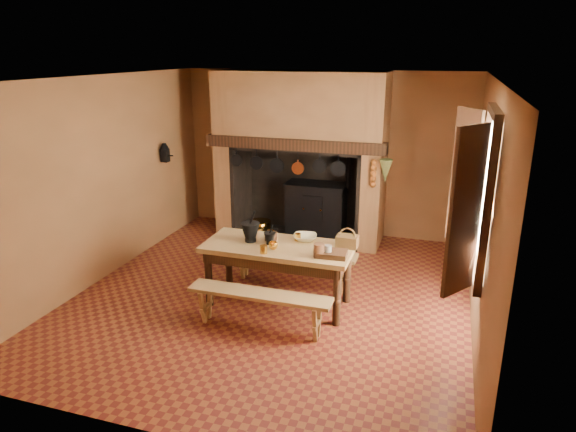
# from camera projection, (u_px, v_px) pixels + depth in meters

# --- Properties ---
(floor) EXTENTS (5.50, 5.50, 0.00)m
(floor) POSITION_uv_depth(u_px,v_px,m) (273.00, 295.00, 6.84)
(floor) COLOR brown
(floor) RESTS_ON ground
(ceiling) EXTENTS (5.50, 5.50, 0.00)m
(ceiling) POSITION_uv_depth(u_px,v_px,m) (271.00, 78.00, 5.97)
(ceiling) COLOR silver
(ceiling) RESTS_ON back_wall
(back_wall) EXTENTS (5.00, 0.02, 2.80)m
(back_wall) POSITION_uv_depth(u_px,v_px,m) (324.00, 153.00, 8.90)
(back_wall) COLOR #96653C
(back_wall) RESTS_ON floor
(wall_left) EXTENTS (0.02, 5.50, 2.80)m
(wall_left) POSITION_uv_depth(u_px,v_px,m) (102.00, 179.00, 7.12)
(wall_left) COLOR #96653C
(wall_left) RESTS_ON floor
(wall_right) EXTENTS (0.02, 5.50, 2.80)m
(wall_right) POSITION_uv_depth(u_px,v_px,m) (485.00, 212.00, 5.69)
(wall_right) COLOR #96653C
(wall_right) RESTS_ON floor
(wall_front) EXTENTS (5.00, 0.02, 2.80)m
(wall_front) POSITION_uv_depth(u_px,v_px,m) (153.00, 286.00, 3.91)
(wall_front) COLOR #96653C
(wall_front) RESTS_ON floor
(chimney_breast) EXTENTS (2.95, 0.96, 2.80)m
(chimney_breast) POSITION_uv_depth(u_px,v_px,m) (301.00, 133.00, 8.46)
(chimney_breast) COLOR #96653C
(chimney_breast) RESTS_ON floor
(iron_range) EXTENTS (1.12, 0.55, 1.60)m
(iron_range) POSITION_uv_depth(u_px,v_px,m) (317.00, 208.00, 8.92)
(iron_range) COLOR black
(iron_range) RESTS_ON floor
(hearth_pans) EXTENTS (0.51, 0.62, 0.20)m
(hearth_pans) POSITION_uv_depth(u_px,v_px,m) (258.00, 228.00, 9.12)
(hearth_pans) COLOR gold
(hearth_pans) RESTS_ON floor
(hanging_pans) EXTENTS (1.92, 0.29, 0.27)m
(hanging_pans) POSITION_uv_depth(u_px,v_px,m) (289.00, 166.00, 8.15)
(hanging_pans) COLOR black
(hanging_pans) RESTS_ON chimney_breast
(onion_string) EXTENTS (0.12, 0.10, 0.46)m
(onion_string) POSITION_uv_depth(u_px,v_px,m) (373.00, 173.00, 7.76)
(onion_string) COLOR #AC621F
(onion_string) RESTS_ON chimney_breast
(herb_bunch) EXTENTS (0.20, 0.20, 0.35)m
(herb_bunch) POSITION_uv_depth(u_px,v_px,m) (386.00, 171.00, 7.69)
(herb_bunch) COLOR #505B2B
(herb_bunch) RESTS_ON chimney_breast
(window) EXTENTS (0.39, 1.75, 1.76)m
(window) POSITION_uv_depth(u_px,v_px,m) (474.00, 194.00, 5.27)
(window) COLOR white
(window) RESTS_ON wall_right
(wall_coffee_mill) EXTENTS (0.23, 0.16, 0.31)m
(wall_coffee_mill) POSITION_uv_depth(u_px,v_px,m) (165.00, 151.00, 8.47)
(wall_coffee_mill) COLOR black
(wall_coffee_mill) RESTS_ON wall_left
(work_table) EXTENTS (1.85, 0.82, 0.80)m
(work_table) POSITION_uv_depth(u_px,v_px,m) (278.00, 254.00, 6.41)
(work_table) COLOR #AF8450
(work_table) RESTS_ON floor
(bench_front) EXTENTS (1.68, 0.29, 0.47)m
(bench_front) POSITION_uv_depth(u_px,v_px,m) (260.00, 302.00, 5.89)
(bench_front) COLOR #AF8450
(bench_front) RESTS_ON floor
(bench_back) EXTENTS (1.78, 0.31, 0.50)m
(bench_back) POSITION_uv_depth(u_px,v_px,m) (293.00, 259.00, 7.06)
(bench_back) COLOR #AF8450
(bench_back) RESTS_ON floor
(mortar_large) EXTENTS (0.24, 0.24, 0.42)m
(mortar_large) POSITION_uv_depth(u_px,v_px,m) (250.00, 231.00, 6.45)
(mortar_large) COLOR black
(mortar_large) RESTS_ON work_table
(mortar_small) EXTENTS (0.15, 0.15, 0.25)m
(mortar_small) POSITION_uv_depth(u_px,v_px,m) (270.00, 238.00, 6.38)
(mortar_small) COLOR black
(mortar_small) RESTS_ON work_table
(coffee_grinder) EXTENTS (0.17, 0.14, 0.18)m
(coffee_grinder) POSITION_uv_depth(u_px,v_px,m) (271.00, 236.00, 6.49)
(coffee_grinder) COLOR #361B11
(coffee_grinder) RESTS_ON work_table
(brass_mug_a) EXTENTS (0.12, 0.12, 0.10)m
(brass_mug_a) POSITION_uv_depth(u_px,v_px,m) (264.00, 249.00, 6.10)
(brass_mug_a) COLOR gold
(brass_mug_a) RESTS_ON work_table
(brass_mug_b) EXTENTS (0.11, 0.11, 0.09)m
(brass_mug_b) POSITION_uv_depth(u_px,v_px,m) (298.00, 237.00, 6.51)
(brass_mug_b) COLOR gold
(brass_mug_b) RESTS_ON work_table
(mixing_bowl) EXTENTS (0.35, 0.35, 0.07)m
(mixing_bowl) POSITION_uv_depth(u_px,v_px,m) (305.00, 237.00, 6.52)
(mixing_bowl) COLOR beige
(mixing_bowl) RESTS_ON work_table
(stoneware_crock) EXTENTS (0.14, 0.14, 0.16)m
(stoneware_crock) POSITION_uv_depth(u_px,v_px,m) (319.00, 250.00, 5.98)
(stoneware_crock) COLOR #55331F
(stoneware_crock) RESTS_ON work_table
(glass_jar) EXTENTS (0.09, 0.09, 0.14)m
(glass_jar) POSITION_uv_depth(u_px,v_px,m) (328.00, 251.00, 5.99)
(glass_jar) COLOR beige
(glass_jar) RESTS_ON work_table
(wicker_basket) EXTENTS (0.26, 0.19, 0.25)m
(wicker_basket) POSITION_uv_depth(u_px,v_px,m) (347.00, 241.00, 6.28)
(wicker_basket) COLOR #463015
(wicker_basket) RESTS_ON work_table
(wooden_tray) EXTENTS (0.38, 0.28, 0.06)m
(wooden_tray) POSITION_uv_depth(u_px,v_px,m) (331.00, 254.00, 6.02)
(wooden_tray) COLOR #361B11
(wooden_tray) RESTS_ON work_table
(brass_cup) EXTENTS (0.13, 0.13, 0.09)m
(brass_cup) POSITION_uv_depth(u_px,v_px,m) (273.00, 246.00, 6.22)
(brass_cup) COLOR gold
(brass_cup) RESTS_ON work_table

